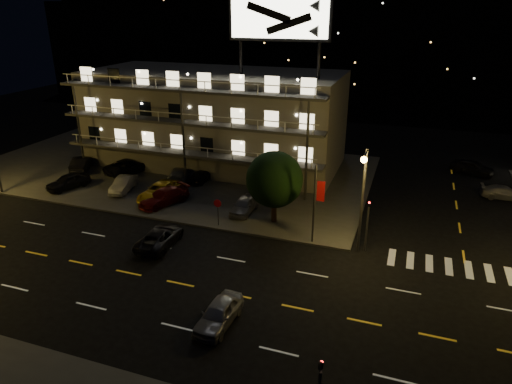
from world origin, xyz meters
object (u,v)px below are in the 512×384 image
(road_car_east, at_px, (219,314))
(road_car_west, at_px, (160,237))
(lot_car_4, at_px, (244,205))
(tree, at_px, (274,181))
(lot_car_7, at_px, (180,174))
(lot_car_2, at_px, (160,192))

(road_car_east, height_order, road_car_west, road_car_east)
(lot_car_4, height_order, road_car_west, lot_car_4)
(road_car_east, relative_size, road_car_west, 0.84)
(tree, bearing_deg, lot_car_7, 153.01)
(road_car_west, bearing_deg, lot_car_4, -121.37)
(lot_car_2, height_order, road_car_east, lot_car_2)
(lot_car_7, bearing_deg, road_car_west, 96.69)
(lot_car_7, bearing_deg, road_car_east, 108.16)
(lot_car_2, bearing_deg, tree, -5.48)
(lot_car_7, relative_size, road_car_west, 0.95)
(tree, relative_size, lot_car_7, 1.31)
(lot_car_4, xyz_separation_m, road_car_west, (-4.04, -7.54, -0.16))
(lot_car_7, bearing_deg, tree, 137.73)
(road_car_east, xyz_separation_m, road_car_west, (-8.01, 7.13, -0.02))
(lot_car_4, bearing_deg, lot_car_7, 150.18)
(lot_car_2, bearing_deg, road_car_east, -50.47)
(lot_car_4, bearing_deg, road_car_west, -118.01)
(tree, xyz_separation_m, lot_car_7, (-12.22, 6.22, -2.96))
(lot_car_2, distance_m, road_car_east, 19.30)
(tree, height_order, road_car_west, tree)
(tree, relative_size, road_car_east, 1.49)
(tree, relative_size, lot_car_4, 1.51)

